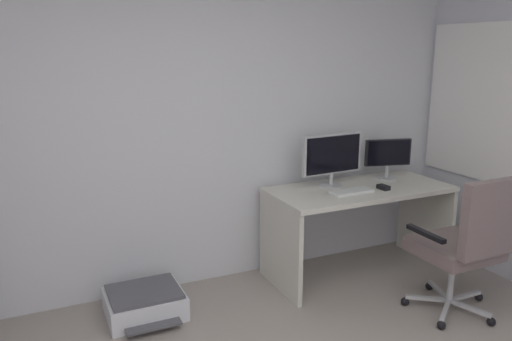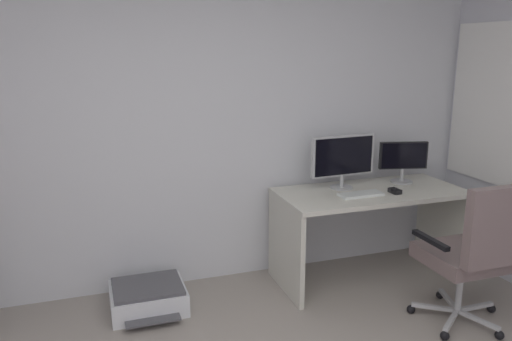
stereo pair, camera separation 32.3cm
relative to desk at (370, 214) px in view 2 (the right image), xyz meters
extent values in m
cube|color=silver|center=(-1.41, 0.45, 0.79)|extent=(4.88, 0.10, 2.65)
cube|color=beige|center=(0.00, 0.00, 0.17)|extent=(1.47, 0.67, 0.04)
cube|color=beige|center=(-0.72, 0.00, -0.19)|extent=(0.04, 0.64, 0.70)
cube|color=beige|center=(0.72, 0.00, -0.19)|extent=(0.04, 0.64, 0.70)
cylinder|color=#B2B5B7|center=(-0.19, 0.13, 0.20)|extent=(0.18, 0.18, 0.01)
cylinder|color=#B2B5B7|center=(-0.19, 0.13, 0.26)|extent=(0.03, 0.03, 0.11)
cube|color=#B7BABC|center=(-0.19, 0.13, 0.46)|extent=(0.55, 0.07, 0.32)
cube|color=black|center=(-0.19, 0.11, 0.46)|extent=(0.51, 0.04, 0.29)
cylinder|color=#B2B5B7|center=(0.37, 0.13, 0.20)|extent=(0.18, 0.18, 0.01)
cylinder|color=#B2B5B7|center=(0.37, 0.13, 0.26)|extent=(0.03, 0.03, 0.12)
cube|color=black|center=(0.37, 0.13, 0.42)|extent=(0.39, 0.13, 0.22)
cube|color=black|center=(0.37, 0.11, 0.42)|extent=(0.36, 0.10, 0.21)
cube|color=silver|center=(-0.15, -0.10, 0.20)|extent=(0.34, 0.14, 0.02)
cube|color=black|center=(0.13, -0.13, 0.21)|extent=(0.07, 0.10, 0.03)
cube|color=#B7BABC|center=(0.39, -0.79, -0.47)|extent=(0.30, 0.03, 0.02)
sphere|color=black|center=(0.54, -0.79, -0.51)|extent=(0.06, 0.06, 0.06)
cube|color=#B7BABC|center=(0.28, -0.64, -0.47)|extent=(0.12, 0.30, 0.02)
sphere|color=black|center=(0.33, -0.50, -0.51)|extent=(0.06, 0.06, 0.06)
cube|color=#B7BABC|center=(0.11, -0.70, -0.47)|extent=(0.26, 0.20, 0.02)
sphere|color=black|center=(-0.01, -0.61, -0.51)|extent=(0.06, 0.06, 0.06)
cube|color=#B7BABC|center=(0.11, -0.88, -0.47)|extent=(0.26, 0.20, 0.02)
sphere|color=black|center=(-0.01, -0.97, -0.51)|extent=(0.06, 0.06, 0.06)
cube|color=#B7BABC|center=(0.28, -0.93, -0.47)|extent=(0.12, 0.29, 0.02)
sphere|color=black|center=(0.33, -1.07, -0.51)|extent=(0.06, 0.06, 0.06)
cylinder|color=#B7BABC|center=(0.24, -0.79, -0.30)|extent=(0.04, 0.04, 0.35)
cube|color=#6E5C5B|center=(0.24, -0.79, -0.07)|extent=(0.51, 0.48, 0.10)
cube|color=#6E5C5B|center=(0.24, -1.05, 0.23)|extent=(0.47, 0.07, 0.50)
cube|color=black|center=(-0.04, -0.79, 0.08)|extent=(0.04, 0.33, 0.03)
cube|color=black|center=(0.51, -0.79, 0.08)|extent=(0.04, 0.33, 0.03)
cube|color=silver|center=(-1.75, 0.05, -0.46)|extent=(0.52, 0.43, 0.16)
cube|color=#4C4C51|center=(-1.75, 0.05, -0.36)|extent=(0.48, 0.40, 0.02)
cube|color=#4C4C51|center=(-1.75, -0.21, -0.49)|extent=(0.36, 0.10, 0.01)
camera|label=1|loc=(-2.37, -3.16, 1.27)|focal=35.16mm
camera|label=2|loc=(-2.07, -3.28, 1.27)|focal=35.16mm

